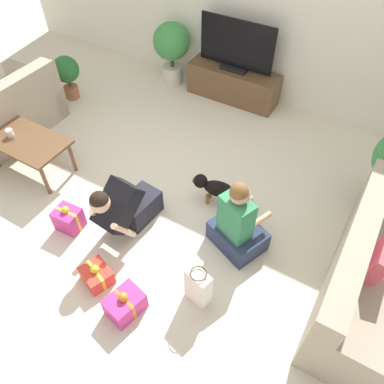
{
  "coord_description": "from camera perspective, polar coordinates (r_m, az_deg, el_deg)",
  "views": [
    {
      "loc": [
        1.8,
        -2.12,
        3.19
      ],
      "look_at": [
        0.51,
        0.04,
        0.45
      ],
      "focal_mm": 35.0,
      "sensor_mm": 36.0,
      "label": 1
    }
  ],
  "objects": [
    {
      "name": "tv",
      "position": [
        5.45,
        6.75,
        20.94
      ],
      "size": [
        1.08,
        0.2,
        0.7
      ],
      "color": "black",
      "rests_on": "tv_console"
    },
    {
      "name": "potted_plant_corner_left",
      "position": [
        5.89,
        -18.57,
        16.89
      ],
      "size": [
        0.37,
        0.37,
        0.64
      ],
      "color": "#A36042",
      "rests_on": "ground_plane"
    },
    {
      "name": "gift_box_a",
      "position": [
        3.48,
        -10.16,
        -16.43
      ],
      "size": [
        0.31,
        0.37,
        0.28
      ],
      "rotation": [
        0.0,
        0.0,
        -0.22
      ],
      "color": "#CC3389",
      "rests_on": "ground_plane"
    },
    {
      "name": "coffee_table",
      "position": [
        4.73,
        -23.85,
        6.84
      ],
      "size": [
        0.98,
        0.56,
        0.46
      ],
      "color": "brown",
      "rests_on": "ground_plane"
    },
    {
      "name": "mug",
      "position": [
        4.79,
        -26.0,
        8.09
      ],
      "size": [
        0.12,
        0.08,
        0.09
      ],
      "color": "silver",
      "rests_on": "coffee_table"
    },
    {
      "name": "potted_plant_back_left",
      "position": [
        5.94,
        -3.13,
        21.34
      ],
      "size": [
        0.54,
        0.54,
        0.92
      ],
      "color": "beige",
      "rests_on": "ground_plane"
    },
    {
      "name": "dog",
      "position": [
        4.07,
        3.41,
        0.68
      ],
      "size": [
        0.56,
        0.22,
        0.35
      ],
      "rotation": [
        0.0,
        0.0,
        4.88
      ],
      "color": "black",
      "rests_on": "ground_plane"
    },
    {
      "name": "gift_box_b",
      "position": [
        4.12,
        -18.3,
        -3.9
      ],
      "size": [
        0.28,
        0.24,
        0.31
      ],
      "rotation": [
        0.0,
        0.0,
        0.08
      ],
      "color": "#CC3389",
      "rests_on": "ground_plane"
    },
    {
      "name": "tv_console",
      "position": [
        5.71,
        6.26,
        16.03
      ],
      "size": [
        1.33,
        0.4,
        0.47
      ],
      "color": "brown",
      "rests_on": "ground_plane"
    },
    {
      "name": "ground_plane",
      "position": [
        4.23,
        -6.33,
        -1.89
      ],
      "size": [
        16.0,
        16.0,
        0.0
      ],
      "primitive_type": "plane",
      "color": "beige"
    },
    {
      "name": "person_sitting",
      "position": [
        3.65,
        6.95,
        -4.94
      ],
      "size": [
        0.63,
        0.6,
        0.9
      ],
      "rotation": [
        0.0,
        0.0,
        2.75
      ],
      "color": "#283351",
      "rests_on": "ground_plane"
    },
    {
      "name": "gift_box_c",
      "position": [
        3.7,
        -14.33,
        -12.13
      ],
      "size": [
        0.34,
        0.32,
        0.23
      ],
      "rotation": [
        0.0,
        0.0,
        -0.35
      ],
      "color": "red",
      "rests_on": "ground_plane"
    },
    {
      "name": "person_kneeling",
      "position": [
        3.81,
        -10.13,
        -2.16
      ],
      "size": [
        0.38,
        0.8,
        0.77
      ],
      "rotation": [
        0.0,
        0.0,
        -0.09
      ],
      "color": "#23232D",
      "rests_on": "ground_plane"
    },
    {
      "name": "gift_bag_a",
      "position": [
        3.38,
        0.93,
        -14.26
      ],
      "size": [
        0.25,
        0.18,
        0.45
      ],
      "rotation": [
        0.0,
        0.0,
        -0.26
      ],
      "color": "white",
      "rests_on": "ground_plane"
    },
    {
      "name": "wall_back",
      "position": [
        5.42,
        10.38,
        26.38
      ],
      "size": [
        8.4,
        0.06,
        2.6
      ],
      "color": "white",
      "rests_on": "ground_plane"
    },
    {
      "name": "sofa_right",
      "position": [
        3.69,
        26.75,
        -12.31
      ],
      "size": [
        0.93,
        1.82,
        0.84
      ],
      "rotation": [
        0.0,
        0.0,
        1.57
      ],
      "color": "tan",
      "rests_on": "ground_plane"
    }
  ]
}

